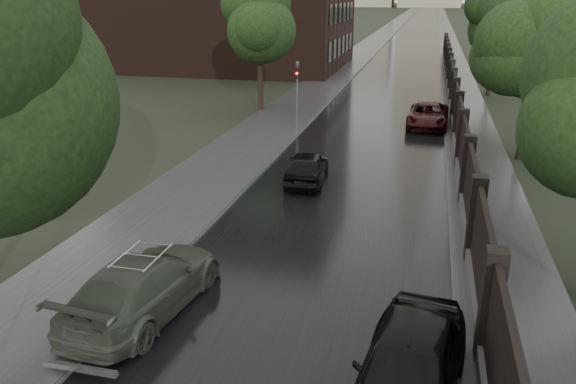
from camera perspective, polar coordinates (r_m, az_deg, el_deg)
The scene contains 12 objects.
road at distance 196.36m, azimuth 13.74°, elevation 16.98°, with size 8.00×420.00×0.02m, color black.
sidewalk_left at distance 196.54m, azimuth 11.91°, elevation 17.14°, with size 4.00×420.00×0.16m, color #2D2D2D.
verge_right at distance 196.35m, azimuth 15.41°, elevation 16.86°, with size 3.00×420.00×0.08m, color #2D2D2D.
fence_right at distance 38.82m, azimuth 16.46°, elevation 9.02°, with size 0.45×75.72×2.70m.
tree_left_far at distance 37.88m, azimuth -2.91°, elevation 16.00°, with size 4.25×4.25×7.39m.
tree_right_b at distance 28.69m, azimuth 23.71°, elevation 12.62°, with size 4.08×4.08×7.01m.
tree_right_c at distance 46.50m, azimuth 20.36°, elevation 15.18°, with size 4.08×4.08×7.01m.
traffic_light at distance 32.45m, azimuth 0.96°, elevation 10.33°, with size 0.16×0.32×4.00m.
volga_sedan at distance 14.72m, azimuth -14.39°, elevation -9.10°, with size 2.14×5.26×1.53m, color #3C4335.
hatchback_left at distance 23.82m, azimuth 1.92°, elevation 2.57°, with size 1.60×3.99×1.36m, color black.
car_right_near at distance 11.62m, azimuth 12.16°, elevation -17.14°, with size 1.95×4.84×1.65m, color black.
car_right_far at distance 34.86m, azimuth 14.04°, elevation 7.56°, with size 2.30×4.99×1.39m, color black.
Camera 1 is at (2.92, -6.19, 7.72)m, focal length 35.00 mm.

